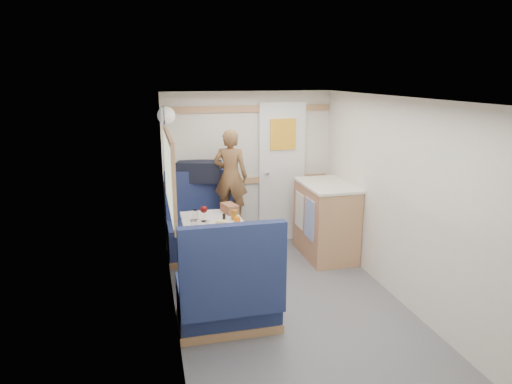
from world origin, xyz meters
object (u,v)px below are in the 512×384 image
object	(u,v)px
bench_far	(204,233)
dome_light	(166,115)
wine_glass	(204,210)
tumbler_mid	(195,215)
person	(231,176)
orange_fruit	(237,219)
beer_glass	(234,215)
duffel_bag	(199,171)
dinette_table	(214,236)
bread_loaf	(230,208)
salt_grinder	(208,223)
bench_near	(229,298)
cheese_block	(221,222)
pepper_grinder	(224,218)
tumbler_left	(194,226)
tray	(224,227)
galley_counter	(325,219)

from	to	relation	value
bench_far	dome_light	distance (m)	1.50
dome_light	wine_glass	distance (m)	1.24
bench_far	dome_light	xyz separation A→B (m)	(-0.39, -0.01, 1.45)
dome_light	tumbler_mid	distance (m)	1.23
person	orange_fruit	distance (m)	0.98
dome_light	beer_glass	size ratio (longest dim) A/B	1.96
duffel_bag	dinette_table	bearing A→B (deg)	-72.20
tumbler_mid	wine_glass	bearing A→B (deg)	-45.36
dome_light	wine_glass	xyz separation A→B (m)	(0.30, -0.80, -0.91)
beer_glass	bread_loaf	bearing A→B (deg)	90.00
orange_fruit	salt_grinder	world-z (taller)	same
person	beer_glass	size ratio (longest dim) A/B	11.09
dome_light	bench_near	bearing A→B (deg)	-77.18
bench_far	wine_glass	bearing A→B (deg)	-96.36
cheese_block	orange_fruit	bearing A→B (deg)	1.89
orange_fruit	beer_glass	distance (m)	0.17
bench_near	wine_glass	bearing A→B (deg)	95.63
dinette_table	pepper_grinder	bearing A→B (deg)	-2.57
bench_near	tumbler_left	distance (m)	0.84
tray	bench_far	bearing A→B (deg)	94.20
tray	galley_counter	bearing A→B (deg)	28.58
cheese_block	tumbler_mid	world-z (taller)	tumbler_mid
tray	wine_glass	xyz separation A→B (m)	(-0.17, 0.26, 0.11)
person	bread_loaf	size ratio (longest dim) A/B	4.88
bench_near	tumbler_left	xyz separation A→B (m)	(-0.22, 0.65, 0.47)
tumbler_mid	pepper_grinder	bearing A→B (deg)	-26.75
beer_glass	tumbler_mid	bearing A→B (deg)	167.50
cheese_block	beer_glass	distance (m)	0.24
tray	wine_glass	distance (m)	0.33
dinette_table	tumbler_mid	bearing A→B (deg)	141.59
person	beer_glass	world-z (taller)	person
bread_loaf	beer_glass	bearing A→B (deg)	-90.00
beer_glass	person	bearing A→B (deg)	81.86
tumbler_left	bench_near	bearing A→B (deg)	-71.03
cheese_block	pepper_grinder	bearing A→B (deg)	67.81
dinette_table	bench_far	distance (m)	0.90
person	cheese_block	xyz separation A→B (m)	(-0.28, -0.95, -0.26)
person	wine_glass	bearing A→B (deg)	83.81
dinette_table	salt_grinder	distance (m)	0.26
person	galley_counter	bearing A→B (deg)	-170.50
dinette_table	wine_glass	bearing A→B (deg)	149.52
dome_light	galley_counter	bearing A→B (deg)	-9.18
tumbler_mid	duffel_bag	bearing A→B (deg)	80.15
tray	orange_fruit	bearing A→B (deg)	30.11
pepper_grinder	bread_loaf	distance (m)	0.32
tray	salt_grinder	xyz separation A→B (m)	(-0.15, 0.06, 0.04)
dinette_table	tray	distance (m)	0.27
pepper_grinder	person	bearing A→B (deg)	74.71
tray	cheese_block	bearing A→B (deg)	103.23
dome_light	tumbler_left	world-z (taller)	dome_light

